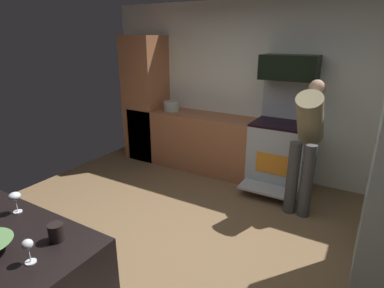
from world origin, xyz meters
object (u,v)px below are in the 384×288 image
Objects in this scene: wine_glass_far at (28,246)px; wine_glass_extra at (15,197)px; person_cook at (307,138)px; stock_pot at (171,106)px; oven_range at (279,152)px; mug_coffee at (56,232)px; microwave at (289,67)px.

wine_glass_extra is (-0.56, 0.27, 0.01)m from wine_glass_far.
person_cook is 2.35m from stock_pot.
wine_glass_extra is at bearing -107.27° from oven_range.
person_cook is 3.03m from wine_glass_extra.
person_cook is 10.40× the size of wine_glass_extra.
person_cook is 10.92× the size of wine_glass_far.
mug_coffee is at bearing 102.78° from wine_glass_far.
person_cook is (0.43, -0.52, 0.43)m from oven_range.
microwave is 6.73× the size of mug_coffee.
stock_pot is at bearing 179.62° from oven_range.
stock_pot is at bearing 105.08° from wine_glass_extra.
wine_glass_far is at bearing -25.60° from wine_glass_extra.
wine_glass_extra reaches higher than wine_glass_far.
oven_range reaches higher than wine_glass_extra.
person_cook is at bearing -13.11° from stock_pot.
oven_range is 1.91m from stock_pot.
person_cook is at bearing 61.89° from wine_glass_extra.
mug_coffee is (-0.05, 0.20, -0.05)m from wine_glass_far.
wine_glass_extra is 0.59× the size of stock_pot.
stock_pot is at bearing -177.53° from microwave.
wine_glass_extra is (-0.99, -3.28, -0.67)m from microwave.
stock_pot is at bearing 166.89° from person_cook.
stock_pot reaches higher than wine_glass_far.
mug_coffee is (-0.48, -3.26, 0.44)m from oven_range.
stock_pot is (-1.86, 0.01, 0.47)m from oven_range.
person_cook is (0.43, -0.61, -0.74)m from microwave.
microwave is at bearing 2.47° from stock_pot.
person_cook reaches higher than wine_glass_extra.
wine_glass_extra is (-1.43, -2.67, 0.07)m from person_cook.
wine_glass_extra is 1.40× the size of mug_coffee.
person_cook is at bearing -54.68° from microwave.
wine_glass_extra is at bearing -74.92° from stock_pot.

